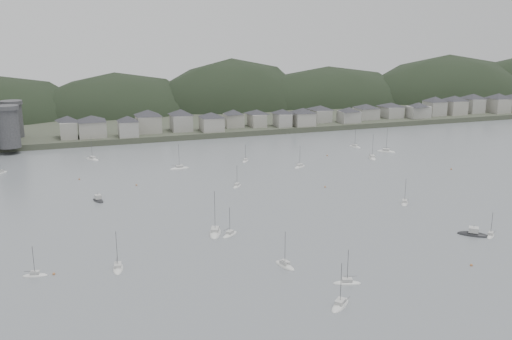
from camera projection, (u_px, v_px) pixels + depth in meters
name	position (u px, v px, depth m)	size (l,w,h in m)	color
ground	(353.00, 261.00, 140.46)	(900.00, 900.00, 0.00)	slate
far_shore_land	(158.00, 107.00, 409.93)	(900.00, 250.00, 3.00)	#383D2D
forested_ridge	(172.00, 130.00, 391.21)	(851.55, 103.94, 102.57)	black
waterfront_town	(276.00, 116.00, 322.25)	(451.48, 28.46, 12.92)	#A39F95
moored_fleet	(240.00, 199.00, 191.75)	(241.03, 167.71, 13.72)	silver
motor_launch_near	(473.00, 234.00, 158.11)	(8.70, 8.20, 4.09)	black
motor_launch_far	(98.00, 200.00, 189.95)	(4.52, 7.38, 3.68)	black
mooring_buoys	(269.00, 193.00, 199.11)	(158.90, 124.77, 0.70)	#B06C3A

